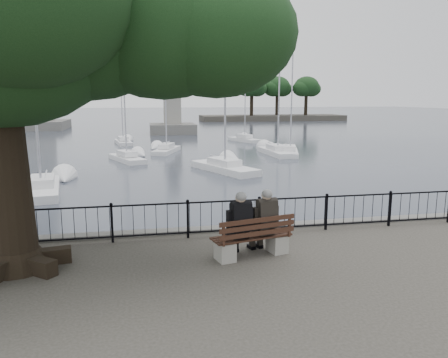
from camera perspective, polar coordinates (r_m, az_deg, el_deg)
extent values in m
cube|color=#57544F|center=(12.83, -0.42, -8.85)|extent=(200.00, 0.40, 1.20)
plane|color=#272D38|center=(112.03, -9.72, 8.03)|extent=(260.00, 260.00, 0.00)
cube|color=black|center=(11.94, 0.00, -2.93)|extent=(22.00, 0.04, 0.04)
cube|color=black|center=(12.16, 0.00, -6.73)|extent=(22.00, 0.04, 0.04)
cube|color=gray|center=(10.37, 0.14, -9.41)|extent=(0.48, 0.56, 0.45)
cube|color=gray|center=(10.99, 6.94, -8.31)|extent=(0.48, 0.56, 0.45)
cube|color=black|center=(10.58, 3.66, -7.51)|extent=(2.03, 0.98, 0.04)
cube|color=black|center=(10.23, 4.45, -6.23)|extent=(1.91, 0.49, 0.43)
cube|color=black|center=(10.40, 1.96, -7.06)|extent=(0.46, 0.41, 0.26)
cube|color=black|center=(10.18, 2.27, -5.03)|extent=(0.53, 0.36, 0.65)
sphere|color=tan|center=(10.10, 2.18, -2.47)|extent=(0.25, 0.25, 0.25)
ellipsoid|color=gray|center=(10.07, 2.25, -2.29)|extent=(0.26, 0.26, 0.22)
cube|color=black|center=(10.79, 1.21, -8.49)|extent=(0.45, 0.55, 0.49)
cube|color=black|center=(10.71, 5.30, -6.58)|extent=(0.46, 0.41, 0.26)
cube|color=black|center=(10.49, 5.66, -4.59)|extent=(0.53, 0.36, 0.65)
sphere|color=tan|center=(10.42, 5.58, -2.11)|extent=(0.25, 0.25, 0.25)
ellipsoid|color=gray|center=(10.39, 5.66, -1.94)|extent=(0.26, 0.26, 0.22)
cube|color=black|center=(11.08, 4.46, -7.99)|extent=(0.45, 0.55, 0.49)
cone|color=black|center=(10.98, -25.39, -9.33)|extent=(1.50, 1.50, 0.44)
cone|color=black|center=(10.45, -26.44, 3.34)|extent=(0.97, 0.97, 5.30)
ellipsoid|color=black|center=(10.55, -17.92, 19.43)|extent=(4.60, 4.60, 3.59)
ellipsoid|color=black|center=(10.21, -8.11, 19.12)|extent=(4.07, 4.07, 3.17)
ellipsoid|color=black|center=(9.97, -1.01, 18.41)|extent=(3.54, 3.54, 2.76)
ellipsoid|color=black|center=(11.43, -13.70, 20.71)|extent=(3.89, 3.89, 3.03)
cube|color=#57544F|center=(72.77, -23.45, 6.46)|extent=(9.26, 9.26, 1.40)
cone|color=gray|center=(73.02, -24.13, 15.49)|extent=(5.92, 5.92, 22.22)
cube|color=#57544F|center=(59.20, -6.72, 6.50)|extent=(5.93, 5.93, 1.40)
cube|color=gray|center=(59.07, -6.78, 8.90)|extent=(2.17, 2.57, 3.95)
cube|color=#57544F|center=(59.05, -6.82, 10.96)|extent=(2.57, 2.96, 0.30)
cube|color=gray|center=(59.36, -6.86, 11.77)|extent=(1.28, 2.17, 1.38)
cube|color=gray|center=(58.39, -6.81, 12.47)|extent=(1.48, 0.99, 1.58)
sphere|color=gray|center=(58.05, -6.80, 13.56)|extent=(1.68, 1.68, 1.68)
cube|color=white|center=(23.98, -22.56, -1.45)|extent=(2.41, 5.72, 0.62)
cube|color=white|center=(23.89, -22.64, -0.28)|extent=(1.48, 2.41, 0.46)
cylinder|color=#ACADB6|center=(23.22, -23.64, 11.07)|extent=(0.12, 0.12, 9.82)
cube|color=white|center=(33.97, -12.56, 2.45)|extent=(3.02, 4.91, 0.53)
cube|color=white|center=(33.91, -12.59, 3.29)|extent=(1.63, 2.16, 0.40)
cylinder|color=#ACADB6|center=(33.39, -12.94, 11.41)|extent=(0.11, 0.11, 9.98)
cube|color=white|center=(28.59, 0.01, 1.21)|extent=(3.83, 6.05, 0.65)
cube|color=white|center=(28.51, 0.01, 2.20)|extent=(2.05, 2.68, 0.49)
cylinder|color=#ACADB6|center=(27.89, 0.14, 11.83)|extent=(0.13, 0.13, 9.93)
cube|color=white|center=(37.15, 8.49, 3.27)|extent=(2.88, 5.21, 0.56)
cube|color=white|center=(37.09, 8.51, 4.04)|extent=(1.61, 2.26, 0.42)
cylinder|color=#ACADB6|center=(36.59, 8.82, 9.77)|extent=(0.11, 0.11, 7.82)
cube|color=white|center=(38.73, -7.51, 3.59)|extent=(2.86, 4.98, 0.53)
cube|color=white|center=(38.67, -7.53, 4.33)|extent=(1.58, 2.17, 0.40)
cylinder|color=#ACADB6|center=(38.18, -7.66, 10.59)|extent=(0.11, 0.11, 8.83)
cube|color=white|center=(48.11, 2.66, 5.03)|extent=(3.01, 4.87, 0.53)
cube|color=white|center=(48.06, 2.66, 5.62)|extent=(1.62, 2.15, 0.39)
cylinder|color=#ACADB6|center=(47.62, 2.78, 10.29)|extent=(0.11, 0.11, 8.23)
cube|color=white|center=(46.52, -13.01, 4.58)|extent=(2.07, 4.79, 0.52)
cube|color=white|center=(46.47, -13.04, 5.19)|extent=(1.26, 2.02, 0.39)
cylinder|color=#ACADB6|center=(46.03, -13.28, 10.70)|extent=(0.10, 0.10, 9.33)
cube|color=white|center=(37.22, 6.88, 3.33)|extent=(1.88, 5.79, 0.63)
cube|color=white|center=(37.17, 6.90, 4.09)|extent=(1.28, 2.39, 0.48)
cylinder|color=#ACADB6|center=(36.64, 7.23, 12.26)|extent=(0.13, 0.13, 10.96)
cube|color=#312E28|center=(93.06, 6.30, 7.92)|extent=(30.00, 8.00, 1.20)
cylinder|color=black|center=(89.70, 3.62, 9.47)|extent=(0.70, 0.70, 4.00)
ellipsoid|color=black|center=(89.71, 3.65, 12.02)|extent=(5.20, 5.20, 4.16)
cylinder|color=black|center=(93.27, 6.93, 9.45)|extent=(0.70, 0.70, 4.00)
ellipsoid|color=black|center=(93.28, 6.99, 11.91)|extent=(5.20, 5.20, 4.16)
cylinder|color=black|center=(94.33, 10.64, 9.36)|extent=(0.70, 0.70, 4.00)
ellipsoid|color=black|center=(94.33, 10.73, 11.79)|extent=(5.20, 5.20, 4.16)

